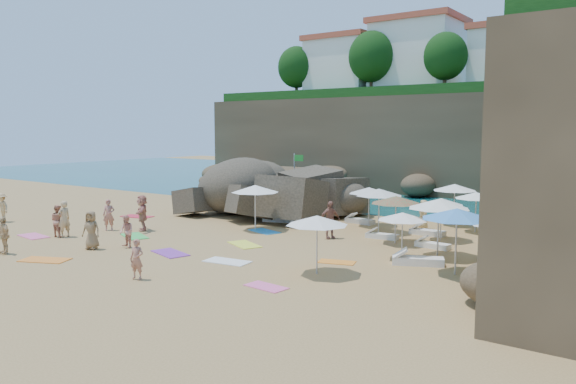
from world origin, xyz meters
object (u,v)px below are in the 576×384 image
Objects in this scene: person_stand_5 at (282,208)px; parasol_1 at (369,191)px; person_stand_4 at (423,214)px; person_stand_6 at (64,219)px; lounger_0 at (382,236)px; rock_outcrop at (269,216)px; parasol_0 at (379,192)px; person_stand_3 at (330,220)px; person_stand_0 at (109,215)px; flag_pole at (296,173)px; parasol_2 at (441,202)px; person_stand_1 at (58,221)px; person_stand_2 at (305,192)px.

parasol_1 is at bearing -3.02° from person_stand_5.
person_stand_6 is (-13.57, -12.47, 0.12)m from person_stand_4.
lounger_0 is 15.68m from person_stand_6.
person_stand_6 reaches higher than rock_outcrop.
parasol_0 reaches higher than person_stand_4.
person_stand_0 is at bearing 147.61° from person_stand_3.
flag_pole reaches higher than person_stand_5.
parasol_0 is 1.12× the size of parasol_2.
flag_pole reaches higher than lounger_0.
person_stand_1 reaches higher than person_stand_4.
person_stand_3 is at bearing -30.12° from rock_outcrop.
flag_pole is at bearing 100.20° from rock_outcrop.
flag_pole is 15.59m from person_stand_6.
person_stand_1 is 18.76m from person_stand_4.
flag_pole reaches higher than rock_outcrop.
person_stand_4 is (2.84, 0.81, -1.18)m from parasol_1.
parasol_1 is 1.56× the size of person_stand_5.
person_stand_4 is at bearing 15.84° from parasol_1.
lounger_0 is 0.87× the size of person_stand_6.
rock_outcrop is at bearing -79.80° from flag_pole.
person_stand_3 is (6.75, -3.92, 0.92)m from rock_outcrop.
rock_outcrop is 5.82× the size of person_stand_5.
rock_outcrop is 9.17m from lounger_0.
person_stand_0 is 11.67m from person_stand_3.
person_stand_3 is 5.83m from person_stand_4.
flag_pole reaches higher than person_stand_3.
parasol_1 is at bearing 161.06° from parasol_2.
parasol_0 is 6.56m from person_stand_5.
person_stand_2 is 12.29m from person_stand_3.
person_stand_3 is (11.19, 7.43, 0.12)m from person_stand_1.
person_stand_2 reaches higher than person_stand_1.
person_stand_4 is (13.31, 10.04, -0.04)m from person_stand_0.
rock_outcrop is 5.34× the size of lounger_0.
parasol_2 is 18.78m from person_stand_1.
person_stand_1 is 0.36m from person_stand_6.
parasol_1 is at bearing 163.03° from person_stand_2.
parasol_2 is 18.43m from person_stand_6.
person_stand_4 is (10.15, -2.67, -1.57)m from flag_pole.
person_stand_2 is (-9.03, 6.67, -1.18)m from parasol_0.
parasol_1 reaches higher than person_stand_0.
person_stand_3 is at bearing -150.58° from lounger_0.
parasol_1 is 1.24× the size of person_stand_2.
parasol_1 is 1.43× the size of lounger_0.
parasol_2 is at bearing 21.22° from lounger_0.
parasol_0 is 2.53m from lounger_0.
parasol_1 is 1.22× the size of person_stand_3.
lounger_0 is 0.86× the size of person_stand_3.
person_stand_2 reaches higher than person_stand_5.
person_stand_2 is at bearing 100.70° from rock_outcrop.
person_stand_2 is at bearing 143.54° from parasol_0.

